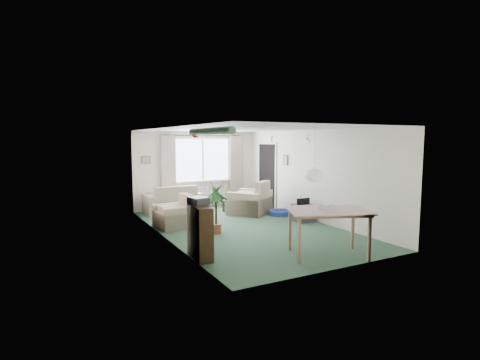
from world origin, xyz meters
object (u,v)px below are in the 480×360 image
pet_bed (281,213)px  tv_cube (303,213)px  armchair_left (175,211)px  bookshelf (200,232)px  armchair_corner (250,197)px  dining_table (328,233)px  sofa (173,199)px  coffee_table (236,205)px  houseplant (216,208)px

pet_bed → tv_cube: bearing=-87.1°
armchair_left → bookshelf: bearing=-12.1°
armchair_corner → bookshelf: (-2.80, -3.14, 0.00)m
dining_table → pet_bed: size_ratio=2.07×
sofa → armchair_corner: armchair_corner is taller
sofa → pet_bed: size_ratio=2.48×
bookshelf → tv_cube: 3.88m
armchair_corner → bookshelf: bookshelf is taller
dining_table → pet_bed: 3.80m
armchair_left → coffee_table: 2.56m
pet_bed → armchair_left: bearing=-179.2°
houseplant → bookshelf: bearing=-123.8°
armchair_left → coffee_table: armchair_left is taller
armchair_left → houseplant: bearing=27.8°
sofa → armchair_left: sofa is taller
bookshelf → pet_bed: 4.34m
armchair_corner → armchair_left: armchair_corner is taller
armchair_corner → dining_table: armchair_corner is taller
bookshelf → houseplant: (0.99, 1.48, 0.11)m
armchair_corner → coffee_table: 0.62m
bookshelf → houseplant: 1.78m
bookshelf → pet_bed: bookshelf is taller
sofa → coffee_table: size_ratio=2.05×
tv_cube → houseplant: bearing=-173.4°
tv_cube → dining_table: bearing=-114.1°
armchair_corner → houseplant: 2.46m
bookshelf → tv_cube: bearing=28.3°
armchair_left → pet_bed: (3.15, 0.04, -0.33)m
armchair_left → tv_cube: 3.34m
armchair_left → coffee_table: bearing=112.2°
coffee_table → tv_cube: 2.27m
bookshelf → dining_table: (2.15, -0.98, -0.06)m
armchair_corner → armchair_left: (-2.46, -0.63, -0.08)m
coffee_table → tv_cube: tv_cube is taller
bookshelf → tv_cube: size_ratio=1.98×
sofa → armchair_corner: size_ratio=1.50×
armchair_left → pet_bed: 3.17m
sofa → tv_cube: size_ratio=3.29×
tv_cube → coffee_table: bearing=118.4°
armchair_corner → pet_bed: 1.00m
armchair_corner → tv_cube: armchair_corner is taller
coffee_table → dining_table: dining_table is taller
armchair_left → tv_cube: (3.20, -0.94, -0.18)m
bookshelf → tv_cube: (3.54, 1.57, -0.26)m
coffee_table → dining_table: bearing=-95.8°
coffee_table → tv_cube: size_ratio=1.61×
armchair_corner → houseplant: bearing=6.7°
dining_table → pet_bed: dining_table is taller
tv_cube → sofa: bearing=138.0°
coffee_table → bookshelf: 4.51m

